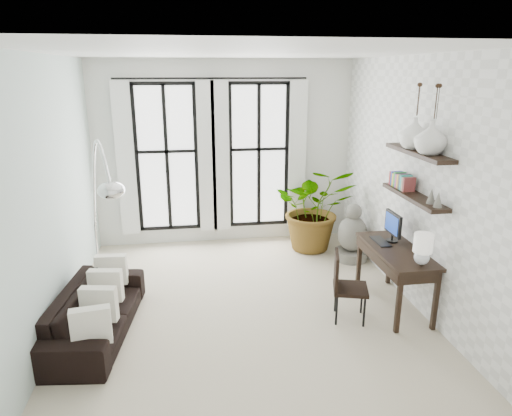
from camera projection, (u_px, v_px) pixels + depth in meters
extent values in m
plane|color=beige|center=(243.00, 305.00, 6.09)|extent=(5.00, 5.00, 0.00)
plane|color=white|center=(241.00, 52.00, 5.17)|extent=(5.00, 5.00, 0.00)
plane|color=silver|center=(50.00, 196.00, 5.30)|extent=(0.00, 5.00, 5.00)
plane|color=white|center=(413.00, 182.00, 5.95)|extent=(0.00, 5.00, 5.00)
plane|color=white|center=(225.00, 154.00, 7.99)|extent=(4.50, 0.00, 4.50)
cube|color=white|center=(167.00, 159.00, 7.84)|extent=(1.00, 0.02, 2.50)
cube|color=white|center=(126.00, 161.00, 7.64)|extent=(0.30, 0.04, 2.60)
cube|color=white|center=(207.00, 159.00, 7.84)|extent=(0.30, 0.04, 2.60)
cube|color=white|center=(259.00, 156.00, 8.07)|extent=(1.00, 0.02, 2.50)
cube|color=white|center=(221.00, 158.00, 7.87)|extent=(0.30, 0.04, 2.60)
cube|color=white|center=(297.00, 156.00, 8.07)|extent=(0.30, 0.04, 2.60)
cylinder|color=black|center=(212.00, 78.00, 7.48)|extent=(3.20, 0.03, 0.03)
cube|color=black|center=(414.00, 197.00, 5.66)|extent=(0.25, 1.30, 0.05)
cube|color=black|center=(418.00, 153.00, 5.50)|extent=(0.25, 1.30, 0.05)
cube|color=#AE302B|center=(395.00, 178.00, 6.15)|extent=(0.16, 0.04, 0.18)
cube|color=#3641BD|center=(397.00, 178.00, 6.11)|extent=(0.16, 0.04, 0.18)
cube|color=yellow|center=(398.00, 179.00, 6.06)|extent=(0.16, 0.03, 0.18)
cube|color=green|center=(400.00, 180.00, 6.02)|extent=(0.16, 0.04, 0.18)
cube|color=#A84AAE|center=(401.00, 181.00, 5.98)|extent=(0.16, 0.04, 0.18)
cube|color=#F9AC37|center=(403.00, 182.00, 5.93)|extent=(0.16, 0.04, 0.18)
cube|color=#515151|center=(404.00, 182.00, 5.89)|extent=(0.16, 0.04, 0.18)
cube|color=#34B9B0|center=(406.00, 183.00, 5.85)|extent=(0.16, 0.04, 0.18)
cube|color=tan|center=(407.00, 184.00, 5.81)|extent=(0.16, 0.04, 0.18)
cube|color=brown|center=(409.00, 185.00, 5.76)|extent=(0.16, 0.04, 0.18)
cone|color=slate|center=(431.00, 196.00, 5.25)|extent=(0.10, 0.10, 0.18)
cone|color=slate|center=(438.00, 199.00, 5.11)|extent=(0.10, 0.10, 0.18)
imported|color=black|center=(96.00, 312.00, 5.36)|extent=(0.98, 2.00, 0.56)
cube|color=white|center=(91.00, 326.00, 4.65)|extent=(0.40, 0.12, 0.40)
cube|color=white|center=(99.00, 304.00, 5.09)|extent=(0.40, 0.12, 0.40)
cube|color=white|center=(106.00, 285.00, 5.53)|extent=(0.40, 0.12, 0.40)
cube|color=white|center=(112.00, 269.00, 5.98)|extent=(0.40, 0.12, 0.40)
imported|color=#2D7228|center=(315.00, 208.00, 7.82)|extent=(1.48, 1.33, 1.48)
cube|color=black|center=(396.00, 250.00, 5.84)|extent=(0.58, 1.37, 0.04)
cube|color=black|center=(394.00, 257.00, 5.87)|extent=(0.53, 1.31, 0.13)
cube|color=black|center=(399.00, 304.00, 5.33)|extent=(0.05, 0.05, 0.76)
cube|color=black|center=(436.00, 301.00, 5.39)|extent=(0.05, 0.05, 0.76)
cube|color=black|center=(359.00, 261.00, 6.52)|extent=(0.05, 0.05, 0.76)
cube|color=black|center=(390.00, 259.00, 6.59)|extent=(0.05, 0.05, 0.76)
cube|color=black|center=(393.00, 224.00, 6.02)|extent=(0.04, 0.42, 0.30)
cube|color=navy|center=(391.00, 224.00, 6.02)|extent=(0.00, 0.36, 0.24)
cube|color=black|center=(380.00, 241.00, 6.07)|extent=(0.15, 0.40, 0.02)
sphere|color=silver|center=(422.00, 258.00, 5.32)|extent=(0.18, 0.18, 0.18)
cylinder|color=white|center=(423.00, 243.00, 5.26)|extent=(0.22, 0.22, 0.22)
cube|color=black|center=(350.00, 289.00, 5.63)|extent=(0.51, 0.51, 0.05)
cube|color=black|center=(336.00, 271.00, 5.59)|extent=(0.15, 0.41, 0.46)
cylinder|color=black|center=(341.00, 312.00, 5.52)|extent=(0.03, 0.03, 0.39)
cylinder|color=black|center=(367.00, 310.00, 5.56)|extent=(0.03, 0.03, 0.39)
cylinder|color=black|center=(333.00, 299.00, 5.83)|extent=(0.03, 0.03, 0.39)
cylinder|color=black|center=(357.00, 298.00, 5.88)|extent=(0.03, 0.03, 0.39)
cylinder|color=silver|center=(102.00, 294.00, 6.28)|extent=(0.34, 0.34, 0.09)
cylinder|color=silver|center=(99.00, 263.00, 6.15)|extent=(0.03, 0.03, 0.94)
ellipsoid|color=silver|center=(111.00, 190.00, 5.03)|extent=(0.30, 0.30, 0.19)
cylinder|color=slate|center=(351.00, 255.00, 7.54)|extent=(0.53, 0.53, 0.16)
ellipsoid|color=slate|center=(352.00, 234.00, 7.43)|extent=(0.48, 0.48, 0.59)
sphere|color=slate|center=(354.00, 212.00, 7.32)|extent=(0.27, 0.27, 0.27)
imported|color=white|center=(431.00, 138.00, 5.20)|extent=(0.37, 0.37, 0.38)
imported|color=white|center=(414.00, 133.00, 5.58)|extent=(0.37, 0.37, 0.38)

